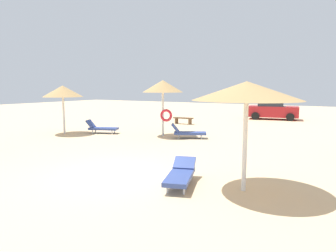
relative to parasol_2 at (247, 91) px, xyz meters
name	(u,v)px	position (x,y,z in m)	size (l,w,h in m)	color
ground_plane	(119,174)	(-3.82, -0.54, -2.63)	(80.00, 80.00, 0.00)	#DBBA8C
parasol_2	(247,91)	(0.00, 0.00, 0.00)	(2.82, 2.82, 2.88)	silver
parasol_4	(63,91)	(-12.03, 4.23, -0.15)	(2.29, 2.29, 2.82)	silver
parasol_5	(163,87)	(-6.61, 6.54, 0.10)	(2.26, 2.26, 3.11)	silver
lounger_2	(181,174)	(-1.67, -0.44, -2.32)	(1.22, 2.02, 0.61)	#33478C
lounger_4	(101,128)	(-10.24, 5.44, -2.30)	(1.96, 1.28, 0.79)	#33478C
lounger_5	(188,132)	(-5.04, 6.52, -2.30)	(1.94, 1.40, 0.79)	#33478C
bench_0	(183,119)	(-8.16, 11.86, -2.28)	(1.52, 0.48, 0.49)	brown
parked_car	(272,110)	(-3.22, 18.61, -1.80)	(4.23, 2.53, 1.72)	#B21E23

